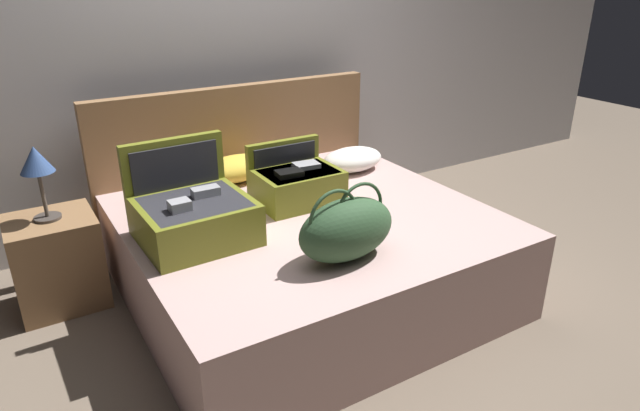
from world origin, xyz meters
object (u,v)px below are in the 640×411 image
Objects in this scene: bed at (308,254)px; hard_case_medium at (296,182)px; pillow_center_head at (235,169)px; pillow_near_headboard at (353,159)px; nightstand at (57,262)px; duffel_bag at (347,229)px; hard_case_large at (193,214)px; table_lamp at (36,164)px.

hard_case_medium reaches higher than bed.
hard_case_medium is 0.52m from pillow_center_head.
pillow_near_headboard is 1.85m from nightstand.
nightstand is at bearing 134.58° from duffel_bag.
pillow_center_head reaches higher than pillow_near_headboard.
hard_case_medium is 0.95× the size of pillow_center_head.
nightstand is (-1.25, 0.43, -0.35)m from hard_case_medium.
bed is 3.50× the size of hard_case_large.
hard_case_large reaches higher than duffel_bag.
nightstand is 0.55m from table_lamp.
hard_case_medium is at bearing -19.10° from table_lamp.
table_lamp is (-1.09, -0.06, 0.24)m from pillow_center_head.
table_lamp is at bearing 134.58° from duffel_bag.
table_lamp is (0.00, 0.00, 0.55)m from nightstand.
pillow_center_head reaches higher than bed.
bed is at bearing 79.80° from duffel_bag.
hard_case_medium is 1.33m from table_lamp.
pillow_near_headboard is at bearing 26.02° from hard_case_medium.
table_lamp reaches higher than pillow_near_headboard.
hard_case_large reaches higher than hard_case_medium.
hard_case_large is at bearing -166.82° from hard_case_medium.
hard_case_large reaches higher than bed.
hard_case_large is 0.81m from pillow_center_head.
duffel_bag is at bearing -45.42° from table_lamp.
bed is at bearing -27.20° from table_lamp.
duffel_bag is at bearing -125.81° from pillow_near_headboard.
table_lamp is at bearing 90.00° from nightstand.
hard_case_large is 1.30m from pillow_near_headboard.
hard_case_medium reaches higher than pillow_near_headboard.
pillow_center_head reaches higher than nightstand.
pillow_center_head is (-0.16, 0.49, -0.04)m from hard_case_medium.
pillow_near_headboard is (0.70, 0.98, -0.08)m from duffel_bag.
duffel_bag is 1.20m from pillow_center_head.
table_lamp reaches higher than nightstand.
bed is at bearing -79.89° from pillow_center_head.
nightstand is at bearing 152.80° from bed.
duffel_bag reaches higher than pillow_center_head.
bed is at bearing -101.52° from hard_case_medium.
hard_case_large is 0.85m from table_lamp.
pillow_near_headboard reaches higher than nightstand.
pillow_near_headboard reaches higher than bed.
duffel_bag is 1.60m from table_lamp.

